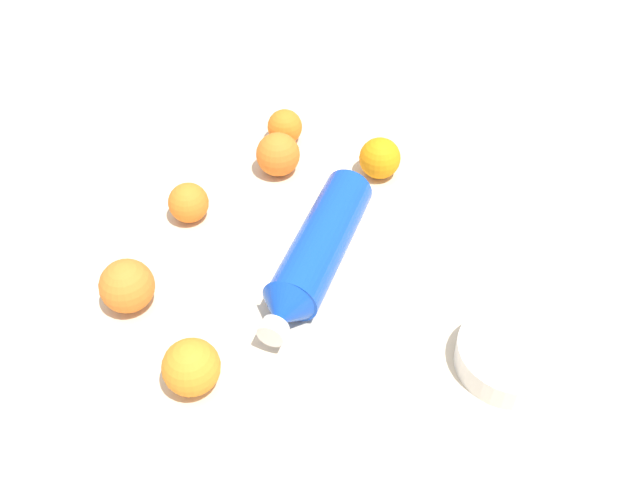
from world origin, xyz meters
TOP-DOWN VIEW (x-y plane):
  - ground_plane at (0.00, 0.00)m, footprint 2.40×2.40m
  - water_bottle at (0.00, 0.00)m, footprint 0.09×0.32m
  - orange_0 at (0.23, 0.15)m, footprint 0.08×0.08m
  - orange_1 at (0.09, 0.25)m, footprint 0.08×0.08m
  - orange_2 at (-0.03, -0.25)m, footprint 0.07×0.07m
  - orange_3 at (0.14, -0.20)m, footprint 0.08×0.08m
  - orange_4 at (0.23, -0.04)m, footprint 0.07×0.07m
  - orange_5 at (0.16, -0.29)m, footprint 0.06×0.06m
  - ceramic_bowl at (-0.30, 0.09)m, footprint 0.14×0.14m

SIDE VIEW (x-z plane):
  - ground_plane at x=0.00m, z-range 0.00..0.00m
  - ceramic_bowl at x=-0.30m, z-range 0.00..0.04m
  - orange_5 at x=0.16m, z-range 0.00..0.06m
  - orange_4 at x=0.23m, z-range 0.00..0.07m
  - orange_2 at x=-0.03m, z-range 0.00..0.07m
  - orange_1 at x=0.09m, z-range 0.00..0.08m
  - orange_3 at x=0.14m, z-range 0.00..0.08m
  - water_bottle at x=0.00m, z-range 0.00..0.08m
  - orange_0 at x=0.23m, z-range 0.00..0.08m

